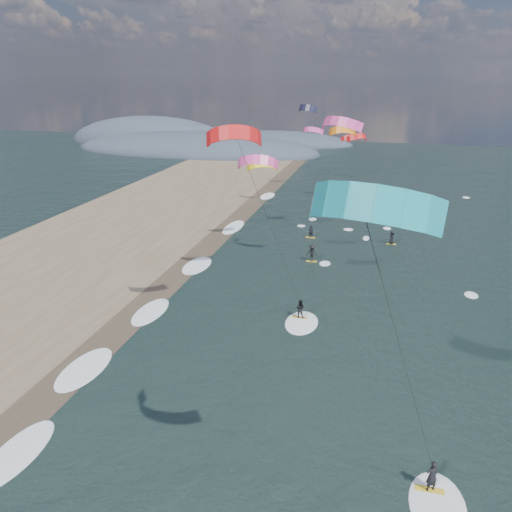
# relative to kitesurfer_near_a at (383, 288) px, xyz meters

# --- Properties ---
(ground) EXTENTS (260.00, 260.00, 0.00)m
(ground) POSITION_rel_kitesurfer_near_a_xyz_m (-7.37, 4.00, -12.42)
(ground) COLOR black
(ground) RESTS_ON ground
(wet_sand_strip) EXTENTS (3.00, 240.00, 0.00)m
(wet_sand_strip) POSITION_rel_kitesurfer_near_a_xyz_m (-19.37, 14.00, -12.41)
(wet_sand_strip) COLOR #382D23
(wet_sand_strip) RESTS_ON ground
(coastal_hills) EXTENTS (80.00, 41.00, 15.00)m
(coastal_hills) POSITION_rel_kitesurfer_near_a_xyz_m (-52.21, 111.86, -12.42)
(coastal_hills) COLOR #3D4756
(coastal_hills) RESTS_ON ground
(kitesurfer_near_a) EXTENTS (7.82, 8.74, 16.38)m
(kitesurfer_near_a) POSITION_rel_kitesurfer_near_a_xyz_m (0.00, 0.00, 0.00)
(kitesurfer_near_a) COLOR gold
(kitesurfer_near_a) RESTS_ON ground
(kitesurfer_near_b) EXTENTS (6.98, 8.62, 16.28)m
(kitesurfer_near_b) POSITION_rel_kitesurfer_near_a_xyz_m (-8.30, 16.85, -1.91)
(kitesurfer_near_b) COLOR gold
(kitesurfer_near_b) RESTS_ON ground
(far_kitesurfers) EXTENTS (10.61, 8.74, 1.83)m
(far_kitesurfers) POSITION_rel_kitesurfer_near_a_xyz_m (-5.14, 37.33, -11.55)
(far_kitesurfers) COLOR gold
(far_kitesurfers) RESTS_ON ground
(bg_kite_field) EXTENTS (12.34, 60.36, 8.26)m
(bg_kite_field) POSITION_rel_kitesurfer_near_a_xyz_m (-8.62, 51.86, -1.06)
(bg_kite_field) COLOR yellow
(bg_kite_field) RESTS_ON ground
(shoreline_surf) EXTENTS (2.40, 79.40, 0.11)m
(shoreline_surf) POSITION_rel_kitesurfer_near_a_xyz_m (-18.17, 18.75, -12.42)
(shoreline_surf) COLOR white
(shoreline_surf) RESTS_ON ground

